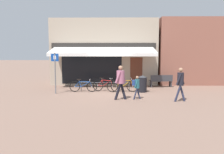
{
  "coord_description": "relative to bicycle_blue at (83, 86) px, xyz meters",
  "views": [
    {
      "loc": [
        0.31,
        -13.35,
        2.3
      ],
      "look_at": [
        0.16,
        -1.14,
        1.05
      ],
      "focal_mm": 35.0,
      "sensor_mm": 36.0,
      "label": 1
    }
  ],
  "objects": [
    {
      "name": "bicycle_red",
      "position": [
        1.35,
        0.15,
        0.03
      ],
      "size": [
        1.62,
        0.76,
        0.87
      ],
      "rotation": [
        -0.11,
        0.0,
        -0.39
      ],
      "color": "black",
      "rests_on": "ground_plane"
    },
    {
      "name": "park_bench",
      "position": [
        5.26,
        2.07,
        0.11
      ],
      "size": [
        1.64,
        0.64,
        0.87
      ],
      "rotation": [
        0.0,
        0.0,
        0.13
      ],
      "color": "#38383D",
      "rests_on": "ground_plane"
    },
    {
      "name": "neighbour_building",
      "position": [
        8.7,
        4.81,
        2.18
      ],
      "size": [
        6.64,
        4.0,
        5.07
      ],
      "color": "#8E5647",
      "rests_on": "ground_plane"
    },
    {
      "name": "litter_bin",
      "position": [
        3.66,
        -0.04,
        0.16
      ],
      "size": [
        0.57,
        0.57,
        1.03
      ],
      "color": "black",
      "rests_on": "ground_plane"
    },
    {
      "name": "ground_plane",
      "position": [
        1.65,
        -0.03,
        -0.36
      ],
      "size": [
        160.0,
        160.0,
        0.0
      ],
      "primitive_type": "plane",
      "color": "#846656"
    },
    {
      "name": "pedestrian_adult",
      "position": [
        2.26,
        -2.3,
        0.7
      ],
      "size": [
        0.66,
        0.57,
        1.77
      ],
      "rotation": [
        0.0,
        0.0,
        -0.18
      ],
      "color": "black",
      "rests_on": "ground_plane"
    },
    {
      "name": "shop_front",
      "position": [
        1.14,
        4.29,
        2.14
      ],
      "size": [
        8.09,
        4.94,
        5.0
      ],
      "color": "tan",
      "rests_on": "ground_plane"
    },
    {
      "name": "parking_sign",
      "position": [
        -1.54,
        -0.67,
        1.12
      ],
      "size": [
        0.44,
        0.07,
        2.42
      ],
      "color": "slate",
      "rests_on": "ground_plane"
    },
    {
      "name": "bike_rack_rail",
      "position": [
        1.36,
        0.28,
        0.11
      ],
      "size": [
        3.15,
        0.04,
        0.57
      ],
      "color": "#47494F",
      "rests_on": "ground_plane"
    },
    {
      "name": "pedestrian_child",
      "position": [
        3.08,
        -2.21,
        0.4
      ],
      "size": [
        0.47,
        0.4,
        1.22
      ],
      "rotation": [
        0.0,
        0.0,
        0.01
      ],
      "color": "#282D47",
      "rests_on": "ground_plane"
    },
    {
      "name": "pedestrian_second_adult",
      "position": [
        5.19,
        -2.72,
        0.67
      ],
      "size": [
        0.6,
        0.42,
        1.68
      ],
      "rotation": [
        0.0,
        0.0,
        -0.2
      ],
      "color": "#282D47",
      "rests_on": "ground_plane"
    },
    {
      "name": "bicycle_orange",
      "position": [
        2.58,
        -0.04,
        0.03
      ],
      "size": [
        1.73,
        0.52,
        0.91
      ],
      "rotation": [
        0.16,
        0.0,
        0.04
      ],
      "color": "black",
      "rests_on": "ground_plane"
    },
    {
      "name": "bicycle_blue",
      "position": [
        0.0,
        0.0,
        0.0
      ],
      "size": [
        1.73,
        0.52,
        0.8
      ],
      "rotation": [
        0.03,
        0.0,
        -0.01
      ],
      "color": "black",
      "rests_on": "ground_plane"
    }
  ]
}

